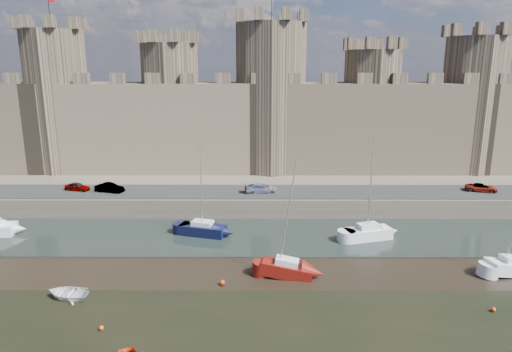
% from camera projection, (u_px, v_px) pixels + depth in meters
% --- Properties ---
extents(water_channel, '(160.00, 12.00, 0.08)m').
position_uv_depth(water_channel, '(258.00, 236.00, 52.62)').
color(water_channel, black).
rests_on(water_channel, ground).
extents(quay, '(160.00, 60.00, 2.50)m').
position_uv_depth(quay, '(258.00, 161.00, 87.30)').
color(quay, '#4C443A').
rests_on(quay, ground).
extents(road, '(160.00, 7.00, 0.10)m').
position_uv_depth(road, '(258.00, 192.00, 61.74)').
color(road, black).
rests_on(road, quay).
extents(castle, '(108.50, 11.00, 29.00)m').
position_uv_depth(castle, '(254.00, 113.00, 73.16)').
color(castle, '#42382B').
rests_on(castle, quay).
extents(car_0, '(3.72, 2.33, 1.18)m').
position_uv_depth(car_0, '(77.00, 187.00, 62.13)').
color(car_0, gray).
rests_on(car_0, quay).
extents(car_1, '(4.15, 2.37, 1.29)m').
position_uv_depth(car_1, '(110.00, 188.00, 61.36)').
color(car_1, gray).
rests_on(car_1, quay).
extents(car_2, '(4.66, 2.38, 1.30)m').
position_uv_depth(car_2, '(261.00, 188.00, 61.14)').
color(car_2, gray).
rests_on(car_2, quay).
extents(car_3, '(4.46, 3.01, 1.14)m').
position_uv_depth(car_3, '(481.00, 188.00, 61.71)').
color(car_3, gray).
rests_on(car_3, quay).
extents(sailboat_1, '(5.70, 3.45, 10.70)m').
position_uv_depth(sailboat_1, '(203.00, 229.00, 52.76)').
color(sailboat_1, black).
rests_on(sailboat_1, ground).
extents(sailboat_2, '(5.68, 3.45, 11.47)m').
position_uv_depth(sailboat_2, '(368.00, 232.00, 51.49)').
color(sailboat_2, silver).
rests_on(sailboat_2, ground).
extents(sailboat_4, '(5.03, 2.64, 11.19)m').
position_uv_depth(sailboat_4, '(287.00, 268.00, 42.53)').
color(sailboat_4, maroon).
rests_on(sailboat_4, ground).
extents(sailboat_5, '(5.36, 2.96, 10.93)m').
position_uv_depth(sailboat_5, '(512.00, 266.00, 43.09)').
color(sailboat_5, white).
rests_on(sailboat_5, ground).
extents(dinghy_6, '(3.78, 2.96, 0.71)m').
position_uv_depth(dinghy_6, '(68.00, 294.00, 38.70)').
color(dinghy_6, silver).
rests_on(dinghy_6, ground).
extents(buoy_0, '(0.37, 0.37, 0.37)m').
position_uv_depth(buoy_0, '(101.00, 328.00, 34.01)').
color(buoy_0, '#D84909').
rests_on(buoy_0, ground).
extents(buoy_1, '(0.51, 0.51, 0.51)m').
position_uv_depth(buoy_1, '(222.00, 283.00, 40.93)').
color(buoy_1, red).
rests_on(buoy_1, ground).
extents(buoy_3, '(0.38, 0.38, 0.38)m').
position_uv_depth(buoy_3, '(493.00, 310.00, 36.57)').
color(buoy_3, red).
rests_on(buoy_3, ground).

